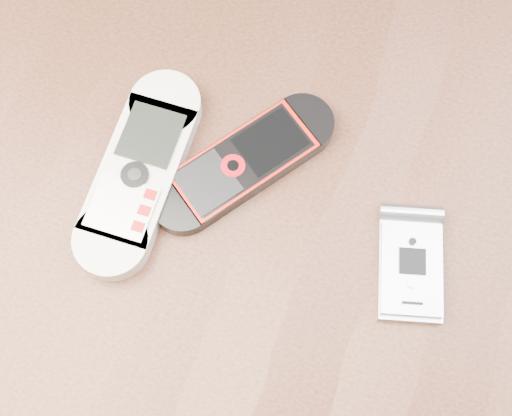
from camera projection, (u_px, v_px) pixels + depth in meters
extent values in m
plane|color=#472B19|center=(253.00, 342.00, 1.28)|extent=(4.00, 4.00, 0.00)
cube|color=black|center=(250.00, 217.00, 0.59)|extent=(1.20, 0.80, 0.03)
cube|color=beige|center=(140.00, 172.00, 0.57)|extent=(0.07, 0.18, 0.02)
cube|color=black|center=(244.00, 163.00, 0.58)|extent=(0.14, 0.17, 0.02)
cube|color=#B5B4B9|center=(411.00, 266.00, 0.55)|extent=(0.07, 0.11, 0.01)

